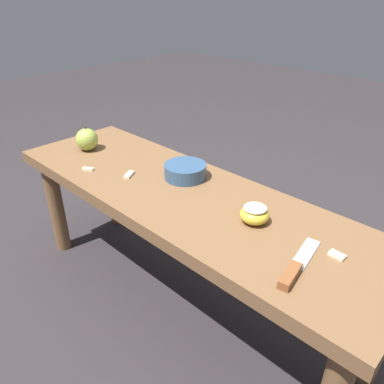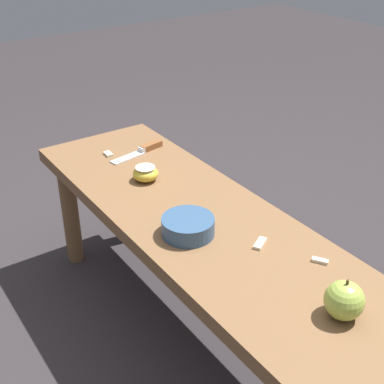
% 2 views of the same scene
% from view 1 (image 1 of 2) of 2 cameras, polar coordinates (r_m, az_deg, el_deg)
% --- Properties ---
extents(ground_plane, '(8.00, 8.00, 0.00)m').
position_cam_1_polar(ground_plane, '(1.38, -1.24, -16.00)').
color(ground_plane, '#2D282B').
extents(wooden_bench, '(1.29, 0.40, 0.44)m').
position_cam_1_polar(wooden_bench, '(1.15, -1.44, -2.72)').
color(wooden_bench, brown).
rests_on(wooden_bench, ground_plane).
extents(knife, '(0.06, 0.20, 0.02)m').
position_cam_1_polar(knife, '(0.85, 15.40, -11.21)').
color(knife, silver).
rests_on(knife, wooden_bench).
extents(apple_whole, '(0.08, 0.08, 0.09)m').
position_cam_1_polar(apple_whole, '(1.44, -15.73, 7.72)').
color(apple_whole, '#9EB747').
rests_on(apple_whole, wooden_bench).
extents(apple_cut, '(0.08, 0.08, 0.04)m').
position_cam_1_polar(apple_cut, '(0.98, 9.51, -3.39)').
color(apple_cut, gold).
rests_on(apple_cut, wooden_bench).
extents(apple_slice_near_knife, '(0.04, 0.05, 0.01)m').
position_cam_1_polar(apple_slice_near_knife, '(1.22, -9.56, 2.61)').
color(apple_slice_near_knife, beige).
rests_on(apple_slice_near_knife, wooden_bench).
extents(apple_slice_center, '(0.04, 0.03, 0.01)m').
position_cam_1_polar(apple_slice_center, '(1.29, -15.57, 3.40)').
color(apple_slice_center, beige).
rests_on(apple_slice_center, wooden_bench).
extents(apple_slice_near_bowl, '(0.04, 0.02, 0.01)m').
position_cam_1_polar(apple_slice_near_bowl, '(0.92, 21.22, -8.97)').
color(apple_slice_near_bowl, beige).
rests_on(apple_slice_near_bowl, wooden_bench).
extents(bowl, '(0.13, 0.13, 0.05)m').
position_cam_1_polar(bowl, '(1.19, -1.02, 3.22)').
color(bowl, '#335175').
rests_on(bowl, wooden_bench).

